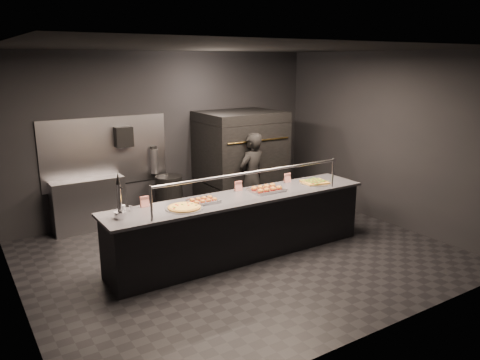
{
  "coord_description": "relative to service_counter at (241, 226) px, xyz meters",
  "views": [
    {
      "loc": [
        -3.52,
        -5.48,
        2.83
      ],
      "look_at": [
        0.11,
        0.2,
        1.11
      ],
      "focal_mm": 35.0,
      "sensor_mm": 36.0,
      "label": 1
    }
  ],
  "objects": [
    {
      "name": "fire_extinguisher",
      "position": [
        -0.35,
        2.4,
        0.6
      ],
      "size": [
        0.14,
        0.14,
        0.51
      ],
      "color": "#B2B2B7",
      "rests_on": "room"
    },
    {
      "name": "beer_tap",
      "position": [
        -1.8,
        -0.0,
        0.62
      ],
      "size": [
        0.15,
        0.22,
        0.59
      ],
      "color": "silver",
      "rests_on": "service_counter"
    },
    {
      "name": "service_counter",
      "position": [
        0.0,
        0.0,
        0.0
      ],
      "size": [
        4.1,
        0.78,
        1.37
      ],
      "color": "black",
      "rests_on": "ground"
    },
    {
      "name": "room",
      "position": [
        -0.02,
        0.05,
        1.03
      ],
      "size": [
        6.04,
        6.0,
        3.0
      ],
      "color": "black",
      "rests_on": "ground"
    },
    {
      "name": "towel_dispenser",
      "position": [
        -0.9,
        2.39,
        1.09
      ],
      "size": [
        0.3,
        0.2,
        0.35
      ],
      "primitive_type": "cube",
      "color": "black",
      "rests_on": "room"
    },
    {
      "name": "trash_bin",
      "position": [
        -0.2,
        2.12,
        -0.06
      ],
      "size": [
        0.48,
        0.48,
        0.81
      ],
      "primitive_type": "cylinder",
      "color": "black",
      "rests_on": "ground"
    },
    {
      "name": "round_pizza",
      "position": [
        -0.95,
        -0.08,
        0.47
      ],
      "size": [
        0.51,
        0.51,
        0.03
      ],
      "color": "silver",
      "rests_on": "service_counter"
    },
    {
      "name": "square_pizza",
      "position": [
        1.4,
        -0.01,
        0.47
      ],
      "size": [
        0.48,
        0.48,
        0.05
      ],
      "color": "silver",
      "rests_on": "service_counter"
    },
    {
      "name": "condiment_jar",
      "position": [
        -1.66,
        0.19,
        0.5
      ],
      "size": [
        0.16,
        0.06,
        0.1
      ],
      "color": "silver",
      "rests_on": "service_counter"
    },
    {
      "name": "pizza_oven",
      "position": [
        1.2,
        1.9,
        0.5
      ],
      "size": [
        1.5,
        1.23,
        1.91
      ],
      "color": "black",
      "rests_on": "ground"
    },
    {
      "name": "slider_tray_b",
      "position": [
        0.48,
        0.04,
        0.49
      ],
      "size": [
        0.51,
        0.38,
        0.08
      ],
      "color": "silver",
      "rests_on": "service_counter"
    },
    {
      "name": "slider_tray_a",
      "position": [
        -0.6,
        0.04,
        0.48
      ],
      "size": [
        0.44,
        0.36,
        0.06
      ],
      "color": "silver",
      "rests_on": "service_counter"
    },
    {
      "name": "prep_shelf",
      "position": [
        -1.6,
        2.32,
        -0.01
      ],
      "size": [
        1.2,
        0.35,
        0.9
      ],
      "primitive_type": "cube",
      "color": "#99999E",
      "rests_on": "ground"
    },
    {
      "name": "tent_cards",
      "position": [
        -0.06,
        0.28,
        0.53
      ],
      "size": [
        2.55,
        0.04,
        0.15
      ],
      "color": "white",
      "rests_on": "service_counter"
    },
    {
      "name": "worker",
      "position": [
        1.01,
        1.22,
        0.34
      ],
      "size": [
        0.67,
        0.53,
        1.62
      ],
      "primitive_type": "imported",
      "rotation": [
        0.0,
        0.0,
        3.4
      ],
      "color": "black",
      "rests_on": "ground"
    }
  ]
}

